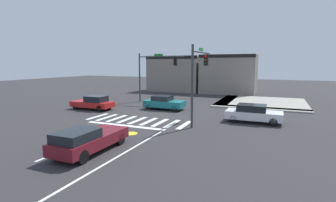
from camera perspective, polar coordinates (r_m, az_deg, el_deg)
The scene contains 12 objects.
ground_plane at distance 25.68m, azimuth -1.74°, elevation -2.30°, with size 120.00×120.00×0.00m, color #302D30.
crosswalk_near at distance 21.76m, azimuth -6.72°, elevation -4.28°, with size 8.72×2.92×0.01m.
lane_markings at distance 15.20m, azimuth -17.38°, elevation -10.17°, with size 6.80×20.25×0.01m.
bike_detector_marking at distance 17.83m, azimuth -8.27°, elevation -7.13°, with size 0.94×0.94×0.01m.
curb_corner_northeast at distance 32.73m, azimuth 19.12°, elevation -0.33°, with size 10.00×10.60×0.15m.
storefront_row at distance 43.30m, azimuth 7.59°, elevation 6.00°, with size 17.60×5.88×6.12m.
traffic_signal_northwest at distance 31.05m, azimuth -2.94°, elevation 7.27°, with size 5.85×0.32×5.97m.
traffic_signal_southeast at distance 20.25m, azimuth 6.86°, elevation 6.69°, with size 0.32×4.91×6.09m.
car_white at distance 21.91m, azimuth 18.41°, elevation -2.61°, with size 4.37×1.92×1.44m.
car_teal at distance 26.66m, azimuth -0.88°, elevation -0.35°, with size 4.13×1.90×1.43m.
car_maroon at distance 14.42m, azimuth -17.34°, elevation -8.18°, with size 1.80×4.70×1.40m.
car_red at distance 27.69m, azimuth -16.23°, elevation -0.36°, with size 4.45×1.78×1.44m.
Camera 1 is at (10.60, -22.92, 4.71)m, focal length 27.45 mm.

